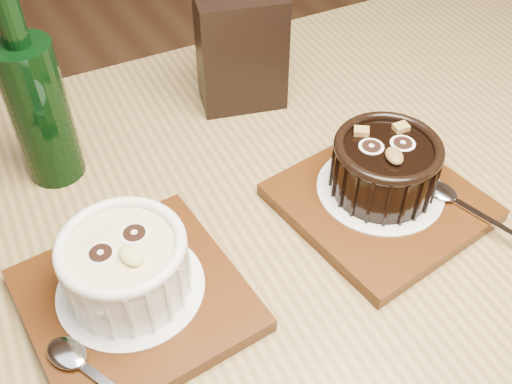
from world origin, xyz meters
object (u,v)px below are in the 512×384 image
tray_left (135,300)px  green_bottle (39,108)px  ramekin_white (125,263)px  tray_right (380,202)px  table (289,315)px  ramekin_dark (385,165)px  condiment_stand (241,51)px

tray_left → green_bottle: green_bottle is taller
ramekin_white → green_bottle: size_ratio=0.49×
tray_right → green_bottle: (-0.27, 0.22, 0.08)m
table → tray_left: size_ratio=6.98×
ramekin_dark → condiment_stand: size_ratio=0.76×
table → tray_right: tray_right is taller
table → ramekin_dark: size_ratio=11.78×
condiment_stand → green_bottle: size_ratio=0.63×
tray_left → tray_right: size_ratio=1.00×
tray_left → ramekin_dark: ramekin_dark is taller
table → tray_right: bearing=7.5°
table → green_bottle: bearing=122.7°
condiment_stand → tray_right: bearing=-82.6°
ramekin_dark → green_bottle: 0.35m
tray_right → green_bottle: green_bottle is taller
condiment_stand → tray_left: bearing=-136.9°
ramekin_white → green_bottle: 0.20m
tray_right → ramekin_dark: ramekin_dark is taller
table → ramekin_dark: 0.19m
tray_right → green_bottle: 0.36m
table → ramekin_dark: ramekin_dark is taller
ramekin_dark → green_bottle: green_bottle is taller
ramekin_white → tray_right: (0.26, -0.02, -0.04)m
condiment_stand → green_bottle: bearing=-177.6°
table → ramekin_dark: bearing=11.2°
ramekin_white → green_bottle: (-0.01, 0.20, 0.04)m
tray_right → condiment_stand: condiment_stand is taller
tray_left → ramekin_white: bearing=86.8°
tray_left → ramekin_dark: (0.27, -0.01, 0.04)m
ramekin_white → condiment_stand: 0.31m
table → tray_left: (-0.15, 0.03, 0.10)m
ramekin_white → condiment_stand: condiment_stand is taller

